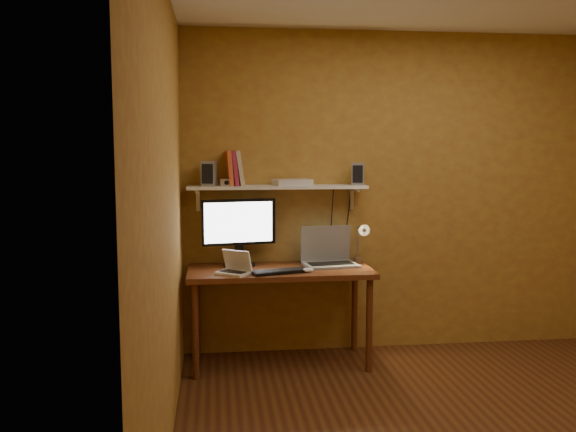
{
  "coord_description": "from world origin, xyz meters",
  "views": [
    {
      "loc": [
        -1.44,
        -3.26,
        1.67
      ],
      "look_at": [
        -0.9,
        1.18,
        1.17
      ],
      "focal_mm": 38.0,
      "sensor_mm": 36.0,
      "label": 1
    }
  ],
  "objects": [
    {
      "name": "books",
      "position": [
        -1.28,
        1.49,
        1.51
      ],
      "size": [
        0.15,
        0.19,
        0.27
      ],
      "color": "#E65C33",
      "rests_on": "wall_shelf"
    },
    {
      "name": "mouse",
      "position": [
        -0.76,
        1.12,
        0.77
      ],
      "size": [
        0.1,
        0.08,
        0.03
      ],
      "primitive_type": "ellipsoid",
      "rotation": [
        0.0,
        0.0,
        0.24
      ],
      "color": "silver",
      "rests_on": "desk"
    },
    {
      "name": "room",
      "position": [
        0.0,
        0.0,
        1.3
      ],
      "size": [
        3.44,
        3.24,
        2.64
      ],
      "color": "#5B3217",
      "rests_on": "ground"
    },
    {
      "name": "shelf_camera",
      "position": [
        -1.35,
        1.42,
        1.4
      ],
      "size": [
        0.1,
        0.05,
        0.06
      ],
      "color": "silver",
      "rests_on": "wall_shelf"
    },
    {
      "name": "netbook",
      "position": [
        -1.3,
        1.13,
        0.8
      ],
      "size": [
        0.28,
        0.27,
        0.17
      ],
      "rotation": [
        0.0,
        0.0,
        -0.64
      ],
      "color": "silver",
      "rests_on": "desk"
    },
    {
      "name": "desk_lamp",
      "position": [
        -0.29,
        1.41,
        0.96
      ],
      "size": [
        0.09,
        0.23,
        0.38
      ],
      "color": "silver",
      "rests_on": "desk"
    },
    {
      "name": "desk",
      "position": [
        -0.95,
        1.28,
        0.66
      ],
      "size": [
        1.4,
        0.6,
        0.75
      ],
      "color": "brown",
      "rests_on": "ground"
    },
    {
      "name": "monitor",
      "position": [
        -1.25,
        1.43,
        1.04
      ],
      "size": [
        0.58,
        0.28,
        0.52
      ],
      "rotation": [
        0.0,
        0.0,
        0.18
      ],
      "color": "black",
      "rests_on": "desk"
    },
    {
      "name": "laptop",
      "position": [
        -0.55,
        1.39,
        0.83
      ],
      "size": [
        0.44,
        0.34,
        0.3
      ],
      "rotation": [
        0.0,
        0.0,
        0.13
      ],
      "color": "gray",
      "rests_on": "desk"
    },
    {
      "name": "router",
      "position": [
        -0.83,
        1.48,
        1.4
      ],
      "size": [
        0.32,
        0.24,
        0.05
      ],
      "primitive_type": "cube",
      "rotation": [
        0.0,
        0.0,
        0.2
      ],
      "color": "silver",
      "rests_on": "wall_shelf"
    },
    {
      "name": "keyboard",
      "position": [
        -0.97,
        1.12,
        0.76
      ],
      "size": [
        0.43,
        0.24,
        0.02
      ],
      "primitive_type": "cube",
      "rotation": [
        0.0,
        0.0,
        0.26
      ],
      "color": "black",
      "rests_on": "desk"
    },
    {
      "name": "speaker_left",
      "position": [
        -1.48,
        1.46,
        1.47
      ],
      "size": [
        0.13,
        0.13,
        0.19
      ],
      "primitive_type": "cube",
      "rotation": [
        0.0,
        0.0,
        -0.19
      ],
      "color": "gray",
      "rests_on": "wall_shelf"
    },
    {
      "name": "wall_shelf",
      "position": [
        -0.95,
        1.47,
        1.36
      ],
      "size": [
        1.4,
        0.25,
        0.21
      ],
      "color": "white",
      "rests_on": "room"
    },
    {
      "name": "speaker_right",
      "position": [
        -0.31,
        1.46,
        1.46
      ],
      "size": [
        0.12,
        0.12,
        0.18
      ],
      "primitive_type": "cube",
      "rotation": [
        0.0,
        0.0,
        -0.26
      ],
      "color": "gray",
      "rests_on": "wall_shelf"
    }
  ]
}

